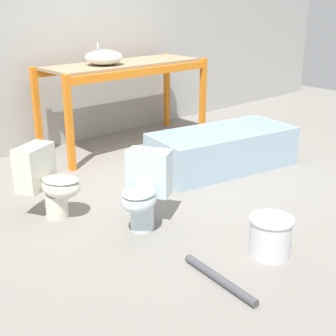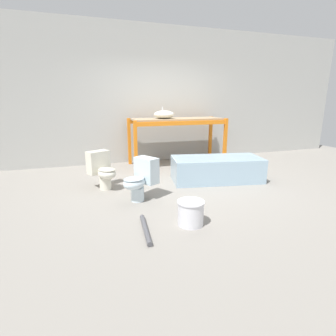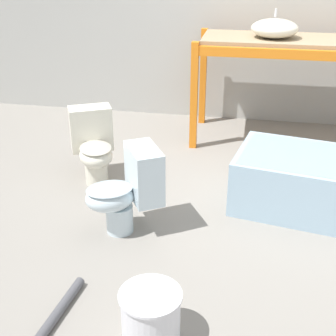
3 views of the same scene
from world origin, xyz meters
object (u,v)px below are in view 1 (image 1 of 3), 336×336
at_px(toilet_near, 48,180).
at_px(toilet_far, 145,188).
at_px(sink_basin, 104,57).
at_px(bucket_white, 270,236).
at_px(bathtub_main, 223,146).

relative_size(toilet_near, toilet_far, 1.00).
xyz_separation_m(sink_basin, bucket_white, (-0.59, -2.98, -1.02)).
relative_size(sink_basin, toilet_near, 0.71).
height_order(sink_basin, toilet_near, sink_basin).
xyz_separation_m(toilet_near, toilet_far, (0.51, -0.73, 0.00)).
distance_m(sink_basin, bucket_white, 3.21).
xyz_separation_m(sink_basin, toilet_far, (-0.99, -1.96, -0.84)).
height_order(sink_basin, bucket_white, sink_basin).
relative_size(sink_basin, bathtub_main, 0.26).
bearing_deg(sink_basin, bathtub_main, -67.28).
bearing_deg(bucket_white, toilet_near, 117.37).
relative_size(toilet_near, bucket_white, 1.90).
height_order(bathtub_main, toilet_far, toilet_far).
height_order(sink_basin, bathtub_main, sink_basin).
xyz_separation_m(bathtub_main, toilet_far, (-1.59, -0.53, 0.09)).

